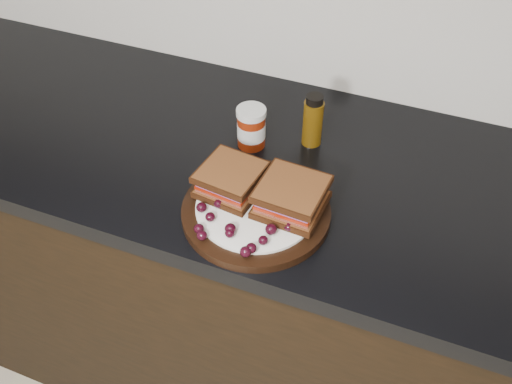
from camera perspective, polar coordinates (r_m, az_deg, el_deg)
base_cabinets at (r=1.59m, az=-5.09°, el=-8.13°), size 3.96×0.58×0.86m
countertop at (r=1.26m, az=-6.36°, el=4.47°), size 3.98×0.60×0.04m
plate at (r=1.07m, az=0.00°, el=-1.96°), size 0.28×0.28×0.02m
sandwich_left at (r=1.08m, az=-2.54°, el=1.25°), size 0.12×0.12×0.05m
sandwich_right at (r=1.04m, az=3.55°, el=-0.48°), size 0.13×0.13×0.05m
grape_0 at (r=1.05m, az=-5.47°, el=-1.53°), size 0.02×0.02×0.02m
grape_1 at (r=1.03m, az=-4.60°, el=-2.50°), size 0.02×0.02×0.02m
grape_2 at (r=1.01m, az=-5.72°, el=-3.67°), size 0.02×0.02×0.02m
grape_3 at (r=1.00m, az=-5.43°, el=-4.33°), size 0.02×0.02×0.02m
grape_4 at (r=1.01m, az=-2.58°, el=-3.69°), size 0.02×0.02×0.02m
grape_5 at (r=1.00m, az=-2.64°, el=-4.13°), size 0.02×0.02×0.02m
grape_6 at (r=0.97m, az=-1.05°, el=-5.99°), size 0.02×0.02×0.02m
grape_7 at (r=0.98m, az=-0.49°, el=-5.63°), size 0.02×0.02×0.02m
grape_8 at (r=0.99m, az=0.72°, el=-4.85°), size 0.02×0.02×0.02m
grape_9 at (r=1.01m, az=1.52°, el=-3.75°), size 0.02×0.02×0.02m
grape_10 at (r=1.01m, az=3.28°, el=-3.50°), size 0.02×0.02×0.02m
grape_11 at (r=1.02m, az=3.65°, el=-2.96°), size 0.02×0.02×0.02m
grape_12 at (r=1.03m, az=4.54°, el=-2.80°), size 0.02×0.02×0.02m
grape_13 at (r=1.05m, az=4.37°, el=-1.75°), size 0.02×0.02×0.01m
grape_14 at (r=1.06m, az=4.27°, el=-0.86°), size 0.02×0.02×0.02m
grape_15 at (r=1.06m, az=2.59°, el=-0.75°), size 0.02×0.02×0.02m
grape_16 at (r=1.11m, az=-1.65°, el=1.71°), size 0.02×0.02×0.02m
grape_17 at (r=1.09m, az=-2.16°, el=0.76°), size 0.02×0.02×0.02m
grape_18 at (r=1.09m, az=-3.96°, el=0.43°), size 0.02×0.02×0.02m
grape_19 at (r=1.08m, az=-4.20°, el=0.36°), size 0.02×0.02×0.02m
grape_20 at (r=1.05m, az=-3.79°, el=-1.17°), size 0.02×0.02×0.02m
grape_21 at (r=1.08m, az=-1.29°, el=0.35°), size 0.02×0.02×0.01m
grape_22 at (r=1.08m, az=-2.92°, el=0.37°), size 0.01×0.01×0.01m
grape_23 at (r=1.10m, az=-4.43°, el=0.93°), size 0.02×0.02×0.02m
condiment_jar at (r=1.20m, az=-0.47°, el=6.48°), size 0.08×0.08×0.09m
oil_bottle at (r=1.21m, az=5.71°, el=7.18°), size 0.05×0.05×0.12m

